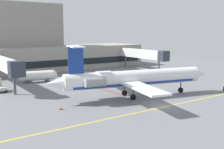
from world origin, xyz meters
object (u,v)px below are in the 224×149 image
object	(u,v)px
fuel_tank	(38,76)
marshaller	(224,86)
regional_jet	(132,78)
baggage_tug	(173,75)

from	to	relation	value
fuel_tank	marshaller	xyz separation A→B (m)	(24.45, -27.75, -0.39)
fuel_tank	marshaller	distance (m)	36.99
fuel_tank	regional_jet	bearing A→B (deg)	-70.40
baggage_tug	marshaller	distance (m)	14.30
fuel_tank	marshaller	world-z (taller)	fuel_tank
regional_jet	baggage_tug	bearing A→B (deg)	24.39
baggage_tug	fuel_tank	size ratio (longest dim) A/B	0.45
regional_jet	baggage_tug	world-z (taller)	regional_jet
regional_jet	fuel_tank	xyz separation A→B (m)	(-7.85, 22.05, -1.79)
baggage_tug	marshaller	size ratio (longest dim) A/B	1.90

